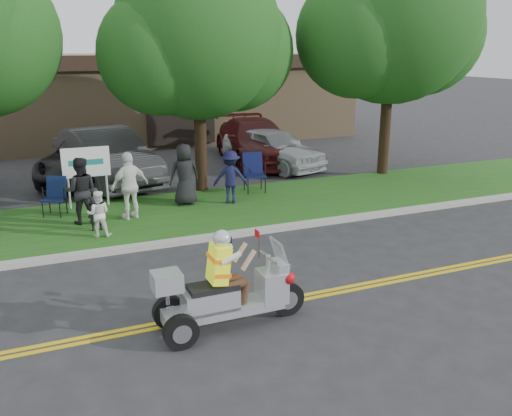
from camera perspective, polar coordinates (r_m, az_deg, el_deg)
name	(u,v)px	position (r m, az deg, el deg)	size (l,w,h in m)	color
ground	(292,287)	(10.26, 3.78, -8.26)	(120.00, 120.00, 0.00)	#28282B
centerline_near	(306,299)	(9.80, 5.31, -9.53)	(60.00, 0.10, 0.01)	gold
centerline_far	(302,295)	(9.92, 4.87, -9.16)	(60.00, 0.10, 0.01)	gold
curb	(234,234)	(12.84, -2.30, -2.76)	(60.00, 0.25, 0.12)	#A8A89E
grass_verge	(206,210)	(14.77, -5.24, -0.23)	(60.00, 4.00, 0.10)	#1F5115
commercial_building	(159,95)	(28.08, -10.16, 11.61)	(18.00, 8.20, 4.00)	#9E7F5B
tree_mid	(199,43)	(16.26, -6.01, 16.93)	(5.88, 4.80, 7.05)	#332114
tree_right	(393,24)	(19.06, 14.23, 18.25)	(6.86, 5.60, 8.07)	#332114
business_sign	(86,166)	(15.27, -17.44, 4.28)	(1.25, 0.06, 1.75)	silver
trike_scooter	(225,294)	(8.62, -3.29, -9.06)	(2.51, 0.83, 1.65)	black
lawn_chair_a	(55,193)	(14.99, -20.38, 1.46)	(0.71, 0.72, 1.00)	black
lawn_chair_b	(254,170)	(16.38, -0.25, 4.05)	(0.70, 0.72, 1.16)	black
spectator_adult_mid	(81,191)	(13.94, -17.97, 1.74)	(0.80, 0.63, 1.65)	black
spectator_adult_right	(130,186)	(14.01, -13.13, 2.31)	(1.00, 0.42, 1.71)	white
spectator_chair_a	(231,177)	(15.08, -2.70, 3.28)	(0.96, 0.55, 1.48)	#15163B
spectator_chair_b	(185,174)	(15.01, -7.53, 3.53)	(0.83, 0.54, 1.71)	black
child_left	(95,209)	(13.35, -16.59, -0.10)	(0.39, 0.25, 1.06)	black
child_right	(98,214)	(12.92, -16.26, -0.57)	(0.53, 0.41, 1.08)	white
parked_car_left	(106,157)	(18.26, -15.50, 5.18)	(1.89, 5.42, 1.79)	#323235
parked_car_mid	(88,158)	(19.10, -17.31, 5.02)	(2.43, 5.27, 1.46)	black
parked_car_right	(256,141)	(21.14, -0.05, 7.06)	(2.29, 5.64, 1.64)	#451010
parked_car_far_right	(273,148)	(20.05, 1.77, 6.33)	(1.77, 4.40, 1.50)	#B0B3B7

